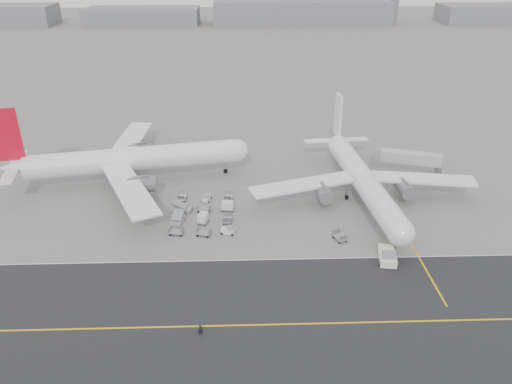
{
  "coord_description": "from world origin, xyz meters",
  "views": [
    {
      "loc": [
        0.23,
        -71.33,
        47.75
      ],
      "look_at": [
        3.0,
        12.0,
        5.52
      ],
      "focal_mm": 35.0,
      "sensor_mm": 36.0,
      "label": 1
    }
  ],
  "objects_px": {
    "airliner_b": "(362,178)",
    "jet_bridge": "(409,159)",
    "airliner_a": "(128,160)",
    "ground_crew_a": "(200,330)",
    "pushback_tug": "(387,256)"
  },
  "relations": [
    {
      "from": "airliner_a",
      "to": "airliner_b",
      "type": "height_order",
      "value": "airliner_a"
    },
    {
      "from": "jet_bridge",
      "to": "pushback_tug",
      "type": "bearing_deg",
      "value": -93.87
    },
    {
      "from": "airliner_b",
      "to": "jet_bridge",
      "type": "xyz_separation_m",
      "value": [
        13.31,
        11.36,
        -0.71
      ]
    },
    {
      "from": "airliner_a",
      "to": "jet_bridge",
      "type": "distance_m",
      "value": 62.13
    },
    {
      "from": "jet_bridge",
      "to": "airliner_b",
      "type": "bearing_deg",
      "value": -121.16
    },
    {
      "from": "jet_bridge",
      "to": "ground_crew_a",
      "type": "xyz_separation_m",
      "value": [
        -43.54,
        -50.07,
        -3.08
      ]
    },
    {
      "from": "pushback_tug",
      "to": "jet_bridge",
      "type": "bearing_deg",
      "value": 77.13
    },
    {
      "from": "airliner_a",
      "to": "ground_crew_a",
      "type": "bearing_deg",
      "value": -169.86
    },
    {
      "from": "airliner_a",
      "to": "airliner_b",
      "type": "xyz_separation_m",
      "value": [
        48.79,
        -9.94,
        -0.58
      ]
    },
    {
      "from": "airliner_b",
      "to": "jet_bridge",
      "type": "relative_size",
      "value": 3.11
    },
    {
      "from": "airliner_a",
      "to": "jet_bridge",
      "type": "bearing_deg",
      "value": -99.44
    },
    {
      "from": "pushback_tug",
      "to": "ground_crew_a",
      "type": "distance_m",
      "value": 34.25
    },
    {
      "from": "airliner_b",
      "to": "ground_crew_a",
      "type": "relative_size",
      "value": 25.91
    },
    {
      "from": "airliner_b",
      "to": "jet_bridge",
      "type": "height_order",
      "value": "airliner_b"
    },
    {
      "from": "jet_bridge",
      "to": "ground_crew_a",
      "type": "bearing_deg",
      "value": -112.63
    }
  ]
}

